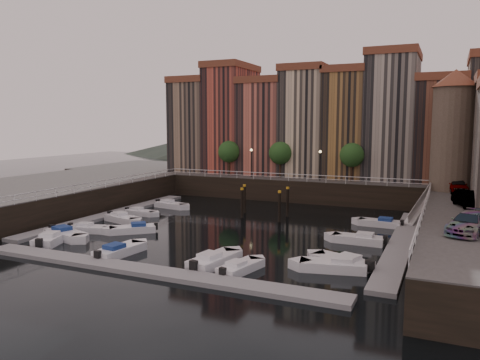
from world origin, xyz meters
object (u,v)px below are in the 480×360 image
at_px(boat_left_0, 65,234).
at_px(boat_left_2, 122,219).
at_px(corner_tower, 453,128).
at_px(car_a, 457,186).
at_px(gangway, 420,205).
at_px(mooring_pilings, 263,203).
at_px(car_b, 468,200).
at_px(car_c, 469,224).
at_px(boat_left_1, 89,229).

relative_size(boat_left_0, boat_left_2, 1.07).
bearing_deg(corner_tower, boat_left_2, -151.32).
bearing_deg(car_a, boat_left_2, -163.91).
bearing_deg(boat_left_0, gangway, 51.76).
height_order(mooring_pilings, car_b, car_b).
relative_size(car_b, car_c, 0.87).
height_order(boat_left_0, boat_left_1, boat_left_0).
bearing_deg(mooring_pilings, car_b, -6.16).
relative_size(boat_left_1, car_b, 1.02).
bearing_deg(car_c, gangway, 119.60).
distance_m(boat_left_0, car_c, 34.41).
distance_m(boat_left_0, boat_left_1, 2.95).
bearing_deg(car_b, corner_tower, 79.31).
height_order(corner_tower, car_c, corner_tower).
bearing_deg(boat_left_2, boat_left_1, -72.21).
distance_m(boat_left_1, car_c, 33.99).
xyz_separation_m(boat_left_1, car_b, (34.10, 11.80, 3.40)).
bearing_deg(car_a, boat_left_1, -156.92).
bearing_deg(mooring_pilings, boat_left_0, -128.05).
height_order(gangway, boat_left_0, gangway).
height_order(boat_left_1, car_c, car_c).
bearing_deg(boat_left_2, corner_tower, 44.92).
distance_m(corner_tower, boat_left_2, 38.59).
distance_m(corner_tower, car_b, 13.19).
bearing_deg(boat_left_1, mooring_pilings, 33.94).
relative_size(mooring_pilings, boat_left_0, 1.12).
bearing_deg(car_b, boat_left_0, -174.97).
relative_size(gangway, car_a, 1.78).
height_order(boat_left_0, boat_left_2, boat_left_0).
distance_m(corner_tower, mooring_pilings, 23.22).
xyz_separation_m(boat_left_0, boat_left_1, (0.27, 2.93, -0.06)).
bearing_deg(boat_left_1, gangway, 18.95).
height_order(car_b, car_c, car_c).
bearing_deg(boat_left_2, boat_left_0, -74.67).
distance_m(boat_left_0, car_b, 37.54).
distance_m(mooring_pilings, boat_left_1, 19.22).
bearing_deg(car_c, boat_left_0, -157.57).
distance_m(car_a, car_c, 21.20).
relative_size(corner_tower, car_a, 2.95).
bearing_deg(boat_left_2, car_b, 27.00).
xyz_separation_m(boat_left_0, car_a, (33.58, 24.45, 3.40)).
xyz_separation_m(mooring_pilings, car_c, (20.78, -13.74, 2.10)).
bearing_deg(boat_left_1, car_c, -12.69).
relative_size(boat_left_0, car_a, 1.13).
bearing_deg(car_c, car_a, 108.36).
distance_m(boat_left_0, car_a, 41.68).
bearing_deg(gangway, car_c, -77.36).
height_order(corner_tower, mooring_pilings, corner_tower).
bearing_deg(boat_left_1, car_a, 19.62).
bearing_deg(car_c, corner_tower, 110.01).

